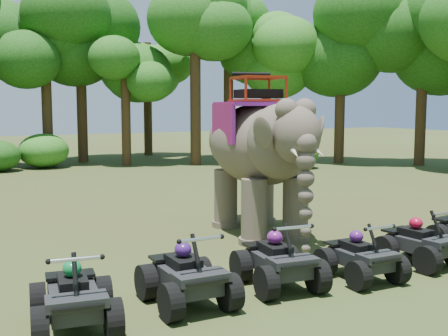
{
  "coord_description": "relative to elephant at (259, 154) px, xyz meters",
  "views": [
    {
      "loc": [
        -5.8,
        -9.79,
        3.29
      ],
      "look_at": [
        0.0,
        1.2,
        1.9
      ],
      "focal_mm": 45.0,
      "sensor_mm": 36.0,
      "label": 1
    }
  ],
  "objects": [
    {
      "name": "tree_5",
      "position": [
        16.58,
        10.13,
        2.51
      ],
      "size": [
        6.39,
        6.39,
        9.13
      ],
      "primitive_type": null,
      "color": "#195114",
      "rests_on": "ground"
    },
    {
      "name": "tree_35",
      "position": [
        8.68,
        17.79,
        2.54
      ],
      "size": [
        6.44,
        6.44,
        9.21
      ],
      "primitive_type": null,
      "color": "#195114",
      "rests_on": "ground"
    },
    {
      "name": "atv_1",
      "position": [
        -3.78,
        -3.94,
        -1.42
      ],
      "size": [
        1.27,
        1.73,
        1.27
      ],
      "primitive_type": null,
      "rotation": [
        0.0,
        0.0,
        -0.01
      ],
      "color": "black",
      "rests_on": "ground"
    },
    {
      "name": "tree_34",
      "position": [
        0.5,
        20.47,
        2.6
      ],
      "size": [
        6.53,
        6.53,
        9.33
      ],
      "primitive_type": null,
      "color": "#195114",
      "rests_on": "ground"
    },
    {
      "name": "tree_3",
      "position": [
        10.06,
        15.71,
        1.85
      ],
      "size": [
        5.47,
        5.47,
        7.81
      ],
      "primitive_type": null,
      "color": "#195114",
      "rests_on": "ground"
    },
    {
      "name": "tree_1",
      "position": [
        2.17,
        17.49,
        1.35
      ],
      "size": [
        4.77,
        4.77,
        6.82
      ],
      "primitive_type": null,
      "color": "#195114",
      "rests_on": "ground"
    },
    {
      "name": "elephant",
      "position": [
        0.0,
        0.0,
        0.0
      ],
      "size": [
        2.89,
        5.18,
        4.12
      ],
      "primitive_type": null,
      "rotation": [
        0.0,
        0.0,
        -0.15
      ],
      "color": "brown",
      "rests_on": "ground"
    },
    {
      "name": "atv_3",
      "position": [
        -0.31,
        -4.22,
        -1.49
      ],
      "size": [
        1.16,
        1.57,
        1.14
      ],
      "primitive_type": null,
      "rotation": [
        0.0,
        0.0,
        -0.03
      ],
      "color": "black",
      "rests_on": "ground"
    },
    {
      "name": "tree_2",
      "position": [
        5.69,
        16.07,
        2.76
      ],
      "size": [
        6.75,
        6.75,
        9.64
      ],
      "primitive_type": null,
      "color": "#195114",
      "rests_on": "ground"
    },
    {
      "name": "atv_0",
      "position": [
        -5.67,
        -4.1,
        -1.44
      ],
      "size": [
        1.45,
        1.84,
        1.24
      ],
      "primitive_type": null,
      "rotation": [
        0.0,
        0.0,
        -0.14
      ],
      "color": "black",
      "rests_on": "ground"
    },
    {
      "name": "atv_4",
      "position": [
        1.48,
        -4.02,
        -1.46
      ],
      "size": [
        1.33,
        1.72,
        1.19
      ],
      "primitive_type": null,
      "rotation": [
        0.0,
        0.0,
        0.1
      ],
      "color": "black",
      "rests_on": "ground"
    },
    {
      "name": "ground",
      "position": [
        -1.63,
        -2.38,
        -2.06
      ],
      "size": [
        110.0,
        110.0,
        0.0
      ],
      "primitive_type": "plane",
      "color": "#47381E",
      "rests_on": "ground"
    },
    {
      "name": "tree_30",
      "position": [
        5.51,
        23.16,
        2.04
      ],
      "size": [
        5.74,
        5.74,
        8.19
      ],
      "primitive_type": null,
      "color": "#195114",
      "rests_on": "ground"
    },
    {
      "name": "tree_0",
      "position": [
        -1.63,
        19.51,
        2.18
      ],
      "size": [
        5.94,
        5.94,
        8.49
      ],
      "primitive_type": null,
      "color": "#195114",
      "rests_on": "ground"
    },
    {
      "name": "atv_2",
      "position": [
        -1.95,
        -3.88,
        -1.43
      ],
      "size": [
        1.41,
        1.82,
        1.26
      ],
      "primitive_type": null,
      "rotation": [
        0.0,
        0.0,
        -0.11
      ],
      "color": "black",
      "rests_on": "ground"
    },
    {
      "name": "tree_4",
      "position": [
        13.41,
        13.16,
        2.44
      ],
      "size": [
        6.3,
        6.3,
        9.0
      ],
      "primitive_type": null,
      "color": "#195114",
      "rests_on": "ground"
    }
  ]
}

